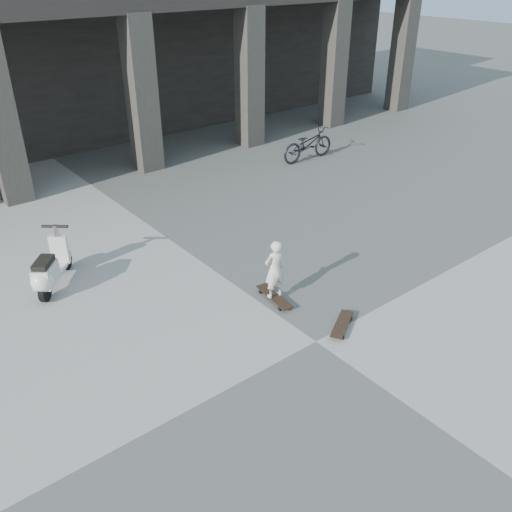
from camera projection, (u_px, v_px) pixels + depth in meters
ground at (316, 342)px, 8.29m from camera, size 90.00×90.00×0.00m
colonnade at (1, 38)px, 16.23m from camera, size 28.00×8.82×6.00m
longboard at (274, 297)px, 9.25m from camera, size 0.31×0.90×0.09m
skateboard_spare at (342, 324)px, 8.55m from camera, size 0.77×0.56×0.09m
child at (275, 269)px, 8.99m from camera, size 0.41×0.29×1.05m
scooter at (49, 272)px, 9.33m from camera, size 1.04×1.19×1.01m
bicycle at (308, 144)px, 15.47m from camera, size 1.79×0.64×0.94m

